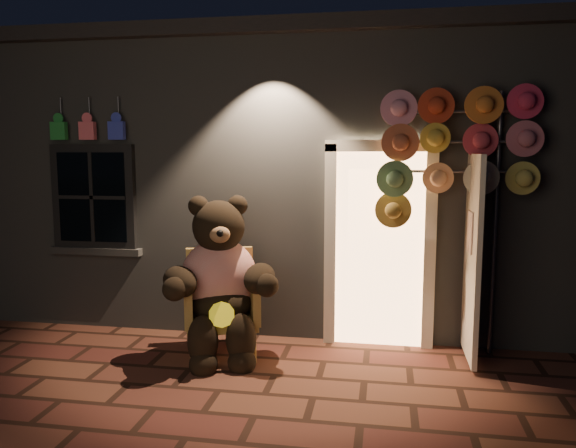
# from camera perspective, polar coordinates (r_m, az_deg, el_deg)

# --- Properties ---
(ground) EXTENTS (60.00, 60.00, 0.00)m
(ground) POSITION_cam_1_polar(r_m,az_deg,el_deg) (5.15, -7.09, -16.44)
(ground) COLOR brown
(ground) RESTS_ON ground
(shop_building) EXTENTS (7.30, 5.95, 3.51)m
(shop_building) POSITION_cam_1_polar(r_m,az_deg,el_deg) (8.60, 0.51, 5.20)
(shop_building) COLOR slate
(shop_building) RESTS_ON ground
(wicker_armchair) EXTENTS (0.89, 0.86, 1.06)m
(wicker_armchair) POSITION_cam_1_polar(r_m,az_deg,el_deg) (5.88, -6.81, -7.88)
(wicker_armchair) COLOR olive
(wicker_armchair) RESTS_ON ground
(teddy_bear) EXTENTS (1.17, 1.09, 1.70)m
(teddy_bear) POSITION_cam_1_polar(r_m,az_deg,el_deg) (5.68, -6.95, -5.81)
(teddy_bear) COLOR red
(teddy_bear) RESTS_ON ground
(hat_rack) EXTENTS (1.52, 0.22, 2.68)m
(hat_rack) POSITION_cam_1_polar(r_m,az_deg,el_deg) (5.81, 16.54, 7.29)
(hat_rack) COLOR #59595E
(hat_rack) RESTS_ON ground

